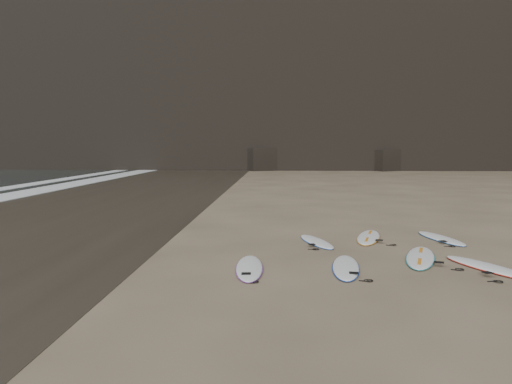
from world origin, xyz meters
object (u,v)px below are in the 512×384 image
surfboard_2 (420,257)px  surfboard_3 (489,267)px  surfboard_5 (316,241)px  surfboard_6 (369,237)px  surfboard_0 (249,267)px  surfboard_1 (346,267)px  surfboard_7 (441,238)px

surfboard_2 → surfboard_3: 1.58m
surfboard_3 → surfboard_5: bearing=116.9°
surfboard_3 → surfboard_6: bearing=94.7°
surfboard_5 → surfboard_6: (1.62, 0.74, 0.01)m
surfboard_0 → surfboard_1: bearing=1.3°
surfboard_5 → surfboard_0: bearing=-135.3°
surfboard_0 → surfboard_5: 3.63m
surfboard_1 → surfboard_0: bearing=-169.5°
surfboard_6 → surfboard_7: surfboard_6 is taller
surfboard_7 → surfboard_0: bearing=-158.2°
surfboard_5 → surfboard_6: surfboard_6 is taller
surfboard_0 → surfboard_5: surfboard_0 is taller
surfboard_2 → surfboard_5: (-2.40, 1.96, -0.01)m
surfboard_1 → surfboard_5: size_ratio=1.09×
surfboard_0 → surfboard_5: (1.75, 3.18, -0.00)m
surfboard_0 → surfboard_6: size_ratio=0.95×
surfboard_0 → surfboard_7: (5.49, 3.84, -0.00)m
surfboard_2 → surfboard_7: (1.34, 2.62, -0.01)m
surfboard_3 → surfboard_6: surfboard_6 is taller
surfboard_1 → surfboard_3: 3.23m
surfboard_3 → surfboard_1: bearing=157.5°
surfboard_1 → surfboard_6: surfboard_6 is taller
surfboard_3 → surfboard_6: 4.19m
surfboard_1 → surfboard_7: size_ratio=1.01×
surfboard_6 → surfboard_3: bearing=-46.3°
surfboard_0 → surfboard_7: surfboard_0 is taller
surfboard_1 → surfboard_5: 3.06m
surfboard_5 → surfboard_7: 3.80m
surfboard_1 → surfboard_5: (-0.43, 3.03, -0.00)m
surfboard_0 → surfboard_3: 5.41m
surfboard_5 → surfboard_3: bearing=-55.1°
surfboard_2 → surfboard_5: size_ratio=1.21×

